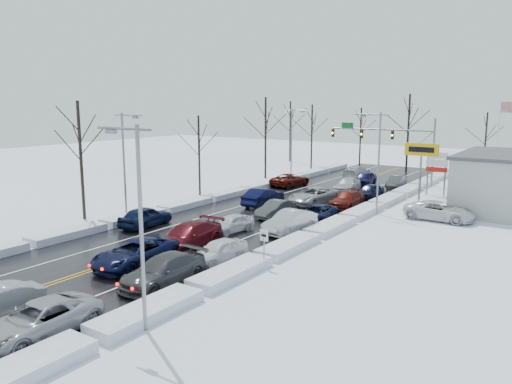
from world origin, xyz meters
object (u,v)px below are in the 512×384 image
Objects in this scene: traffic_signal_mast at (392,138)px; flagpole at (500,137)px; oncoming_car_0 at (263,206)px; tires_plus_sign at (421,154)px.

traffic_signal_mast is 1.33× the size of flagpole.
oncoming_car_0 is at bearing -104.36° from traffic_signal_mast.
tires_plus_sign is 0.60× the size of flagpole.
flagpole is 1.92× the size of oncoming_car_0.
flagpole is (4.67, 14.01, 0.93)m from tires_plus_sign.
tires_plus_sign is 15.93m from oncoming_car_0.
traffic_signal_mast reaches higher than oncoming_car_0.
traffic_signal_mast is at bearing 120.46° from tires_plus_sign.
oncoming_car_0 is at bearing -144.77° from tires_plus_sign.
tires_plus_sign is 14.79m from flagpole.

